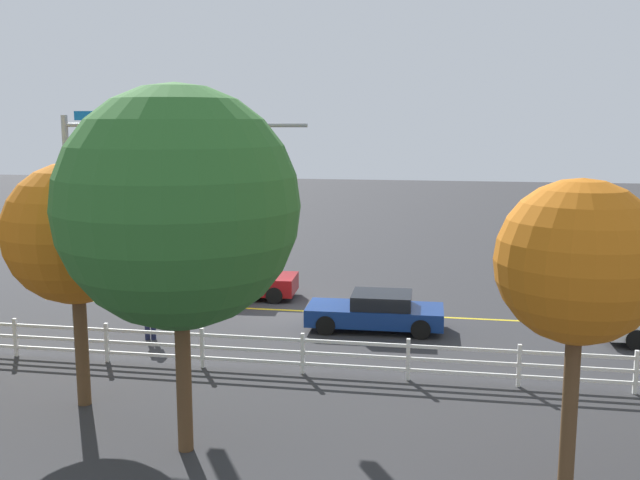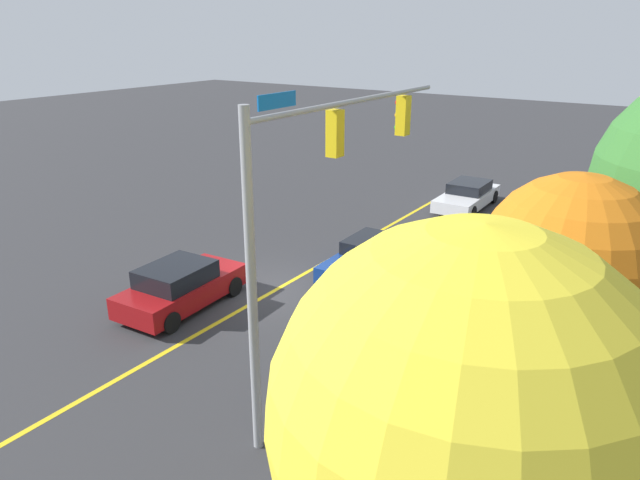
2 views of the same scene
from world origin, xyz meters
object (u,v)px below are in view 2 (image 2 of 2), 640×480
pedestrian (313,354)px  tree_0 (571,267)px  car_1 (181,286)px  car_0 (370,257)px  car_2 (467,195)px  tree_3 (466,416)px

pedestrian → tree_0: 6.29m
car_1 → pedestrian: size_ratio=2.57×
car_0 → tree_0: bearing=48.6°
car_0 → car_1: 6.73m
car_2 → tree_0: size_ratio=0.80×
tree_3 → pedestrian: bearing=-130.9°
car_0 → car_1: (5.72, -3.56, 0.10)m
tree_3 → car_1: bearing=-117.6°
car_1 → tree_0: size_ratio=0.73×
car_2 → tree_3: size_ratio=0.74×
car_1 → car_0: bearing=-35.2°
car_0 → pedestrian: size_ratio=2.70×
car_0 → pedestrian: 7.40m
car_2 → tree_0: 18.26m
car_1 → car_2: (-15.38, 3.50, -0.09)m
pedestrian → car_2: bearing=-86.7°
pedestrian → tree_0: (-0.53, 5.31, 3.33)m
car_1 → pedestrian: 6.06m
car_0 → tree_3: 14.33m
car_1 → tree_3: 13.12m
car_1 → car_2: car_1 is taller
pedestrian → tree_3: 7.71m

